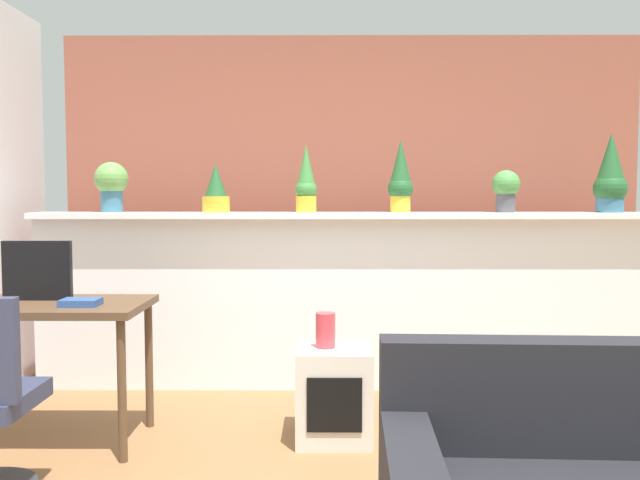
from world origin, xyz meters
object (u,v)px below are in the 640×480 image
object	(u,v)px
potted_plant_0	(111,184)
potted_plant_1	(216,191)
potted_plant_4	(506,189)
potted_plant_5	(611,176)
side_cube_shelf	(334,393)
desk	(40,319)
book_on_desk	(81,302)
potted_plant_2	(306,182)
vase_on_shelf	(325,330)
potted_plant_3	(401,178)
tv_monitor	(37,271)

from	to	relation	value
potted_plant_0	potted_plant_1	distance (m)	0.71
potted_plant_4	potted_plant_5	xyz separation A→B (m)	(0.69, -0.01, 0.08)
potted_plant_1	side_cube_shelf	xyz separation A→B (m)	(0.77, -0.91, -1.09)
potted_plant_0	desk	distance (m)	1.25
side_cube_shelf	book_on_desk	xyz separation A→B (m)	(-1.29, -0.16, 0.52)
potted_plant_0	potted_plant_2	size ratio (longest dim) A/B	0.74
potted_plant_5	potted_plant_2	bearing A→B (deg)	179.88
potted_plant_4	vase_on_shelf	distance (m)	1.70
desk	side_cube_shelf	bearing A→B (deg)	2.16
potted_plant_4	book_on_desk	world-z (taller)	potted_plant_4
potted_plant_1	potted_plant_5	size ratio (longest dim) A/B	0.61
potted_plant_3	potted_plant_4	world-z (taller)	potted_plant_3
potted_plant_2	potted_plant_5	size ratio (longest dim) A/B	0.86
potted_plant_5	side_cube_shelf	xyz separation A→B (m)	(-1.84, -0.92, -1.19)
potted_plant_2	potted_plant_5	bearing A→B (deg)	-0.12
potted_plant_3	desk	xyz separation A→B (m)	(-2.00, -1.01, -0.76)
vase_on_shelf	potted_plant_4	bearing A→B (deg)	37.77
tv_monitor	vase_on_shelf	distance (m)	1.57
potted_plant_3	book_on_desk	distance (m)	2.18
potted_plant_3	potted_plant_4	bearing A→B (deg)	-2.09
tv_monitor	side_cube_shelf	size ratio (longest dim) A/B	0.73
desk	potted_plant_1	bearing A→B (deg)	51.66
tv_monitor	side_cube_shelf	bearing A→B (deg)	-0.79
potted_plant_3	book_on_desk	bearing A→B (deg)	-147.38
book_on_desk	side_cube_shelf	bearing A→B (deg)	7.18
potted_plant_1	book_on_desk	world-z (taller)	potted_plant_1
potted_plant_1	desk	xyz separation A→B (m)	(-0.77, -0.97, -0.68)
tv_monitor	vase_on_shelf	world-z (taller)	tv_monitor
potted_plant_3	potted_plant_5	xyz separation A→B (m)	(1.38, -0.04, 0.01)
potted_plant_4	side_cube_shelf	distance (m)	1.85
potted_plant_1	book_on_desk	size ratio (longest dim) A/B	1.72
potted_plant_0	book_on_desk	distance (m)	1.30
side_cube_shelf	book_on_desk	distance (m)	1.40
side_cube_shelf	desk	bearing A→B (deg)	-177.84
potted_plant_4	side_cube_shelf	bearing A→B (deg)	-141.18
potted_plant_3	tv_monitor	size ratio (longest dim) A/B	1.32
potted_plant_1	potted_plant_3	distance (m)	1.23
potted_plant_0	side_cube_shelf	size ratio (longest dim) A/B	0.67
potted_plant_1	side_cube_shelf	world-z (taller)	potted_plant_1
potted_plant_0	potted_plant_5	bearing A→B (deg)	-0.79
side_cube_shelf	vase_on_shelf	xyz separation A→B (m)	(-0.05, -0.00, 0.34)
potted_plant_0	side_cube_shelf	bearing A→B (deg)	-33.04
potted_plant_1	tv_monitor	size ratio (longest dim) A/B	0.89
potted_plant_3	side_cube_shelf	world-z (taller)	potted_plant_3
potted_plant_5	side_cube_shelf	size ratio (longest dim) A/B	1.06
potted_plant_1	potted_plant_2	distance (m)	0.60
potted_plant_1	potted_plant_3	world-z (taller)	potted_plant_3
potted_plant_2	book_on_desk	bearing A→B (deg)	-135.84
potted_plant_3	vase_on_shelf	distance (m)	1.36
tv_monitor	desk	bearing A→B (deg)	-61.57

